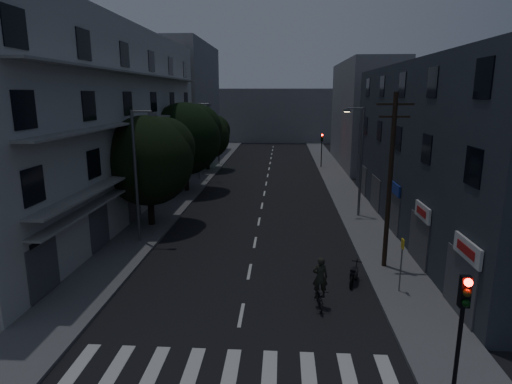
# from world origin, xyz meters

# --- Properties ---
(ground) EXTENTS (160.00, 160.00, 0.00)m
(ground) POSITION_xyz_m (0.00, 25.00, 0.00)
(ground) COLOR black
(ground) RESTS_ON ground
(sidewalk_left) EXTENTS (3.00, 90.00, 0.15)m
(sidewalk_left) POSITION_xyz_m (-7.50, 25.00, 0.07)
(sidewalk_left) COLOR #565659
(sidewalk_left) RESTS_ON ground
(sidewalk_right) EXTENTS (3.00, 90.00, 0.15)m
(sidewalk_right) POSITION_xyz_m (7.50, 25.00, 0.07)
(sidewalk_right) COLOR #565659
(sidewalk_right) RESTS_ON ground
(crosswalk) EXTENTS (10.90, 3.00, 0.01)m
(crosswalk) POSITION_xyz_m (-0.00, -2.00, 0.00)
(crosswalk) COLOR beige
(crosswalk) RESTS_ON ground
(lane_markings) EXTENTS (0.15, 60.50, 0.01)m
(lane_markings) POSITION_xyz_m (0.00, 31.25, 0.01)
(lane_markings) COLOR beige
(lane_markings) RESTS_ON ground
(building_left) EXTENTS (7.00, 36.00, 14.00)m
(building_left) POSITION_xyz_m (-11.98, 18.00, 6.99)
(building_left) COLOR #ADADA8
(building_left) RESTS_ON ground
(building_right) EXTENTS (6.19, 28.00, 11.00)m
(building_right) POSITION_xyz_m (11.99, 14.00, 5.50)
(building_right) COLOR #282D36
(building_right) RESTS_ON ground
(building_far_left) EXTENTS (6.00, 20.00, 16.00)m
(building_far_left) POSITION_xyz_m (-12.00, 48.00, 8.00)
(building_far_left) COLOR slate
(building_far_left) RESTS_ON ground
(building_far_right) EXTENTS (6.00, 20.00, 13.00)m
(building_far_right) POSITION_xyz_m (12.00, 42.00, 6.50)
(building_far_right) COLOR slate
(building_far_right) RESTS_ON ground
(building_far_end) EXTENTS (24.00, 8.00, 10.00)m
(building_far_end) POSITION_xyz_m (0.00, 70.00, 5.00)
(building_far_end) COLOR slate
(building_far_end) RESTS_ON ground
(tree_near) EXTENTS (6.12, 6.12, 7.54)m
(tree_near) POSITION_xyz_m (-7.37, 13.98, 4.87)
(tree_near) COLOR black
(tree_near) RESTS_ON sidewalk_left
(tree_mid) EXTENTS (6.65, 6.65, 8.18)m
(tree_mid) POSITION_xyz_m (-7.28, 24.82, 5.26)
(tree_mid) COLOR black
(tree_mid) RESTS_ON sidewalk_left
(tree_far) EXTENTS (5.33, 5.33, 6.60)m
(tree_far) POSITION_xyz_m (-7.27, 36.44, 4.28)
(tree_far) COLOR black
(tree_far) RESTS_ON sidewalk_left
(traffic_signal_near) EXTENTS (0.28, 0.37, 4.10)m
(traffic_signal_near) POSITION_xyz_m (6.64, -3.22, 3.10)
(traffic_signal_near) COLOR black
(traffic_signal_near) RESTS_ON sidewalk_right
(traffic_signal_far_right) EXTENTS (0.28, 0.37, 4.10)m
(traffic_signal_far_right) POSITION_xyz_m (6.47, 38.85, 3.10)
(traffic_signal_far_right) COLOR black
(traffic_signal_far_right) RESTS_ON sidewalk_right
(traffic_signal_far_left) EXTENTS (0.28, 0.37, 4.10)m
(traffic_signal_far_left) POSITION_xyz_m (-6.62, 40.62, 3.10)
(traffic_signal_far_left) COLOR black
(traffic_signal_far_left) RESTS_ON sidewalk_left
(street_lamp_left_near) EXTENTS (1.51, 0.25, 8.00)m
(street_lamp_left_near) POSITION_xyz_m (-7.04, 10.51, 4.60)
(street_lamp_left_near) COLOR #575A5E
(street_lamp_left_near) RESTS_ON sidewalk_left
(street_lamp_right) EXTENTS (1.51, 0.25, 8.00)m
(street_lamp_right) POSITION_xyz_m (7.28, 17.11, 4.60)
(street_lamp_right) COLOR #5B5C63
(street_lamp_right) RESTS_ON sidewalk_right
(street_lamp_left_far) EXTENTS (1.51, 0.25, 8.00)m
(street_lamp_left_far) POSITION_xyz_m (-7.11, 30.36, 4.60)
(street_lamp_left_far) COLOR slate
(street_lamp_left_far) RESTS_ON sidewalk_left
(utility_pole) EXTENTS (1.80, 0.24, 9.00)m
(utility_pole) POSITION_xyz_m (7.10, 7.39, 4.87)
(utility_pole) COLOR black
(utility_pole) RESTS_ON sidewalk_right
(bus_stop_sign) EXTENTS (0.06, 0.35, 2.52)m
(bus_stop_sign) POSITION_xyz_m (7.10, 4.38, 1.89)
(bus_stop_sign) COLOR #595B60
(bus_stop_sign) RESTS_ON sidewalk_right
(motorcycle) EXTENTS (0.78, 1.63, 1.09)m
(motorcycle) POSITION_xyz_m (5.19, 5.37, 0.43)
(motorcycle) COLOR black
(motorcycle) RESTS_ON ground
(cyclist) EXTENTS (0.70, 1.83, 2.29)m
(cyclist) POSITION_xyz_m (3.32, 2.92, 0.77)
(cyclist) COLOR black
(cyclist) RESTS_ON ground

